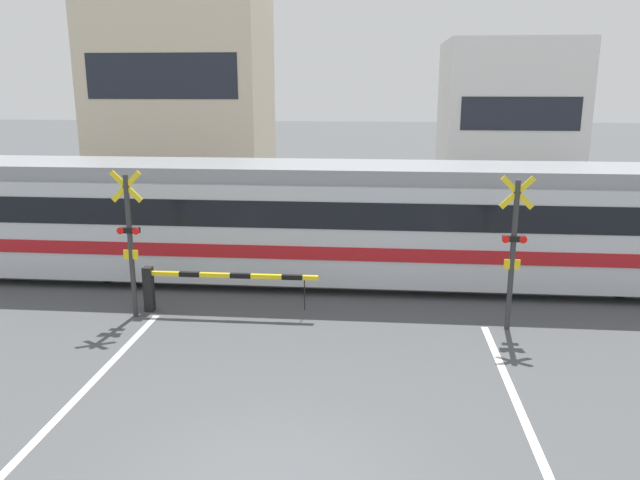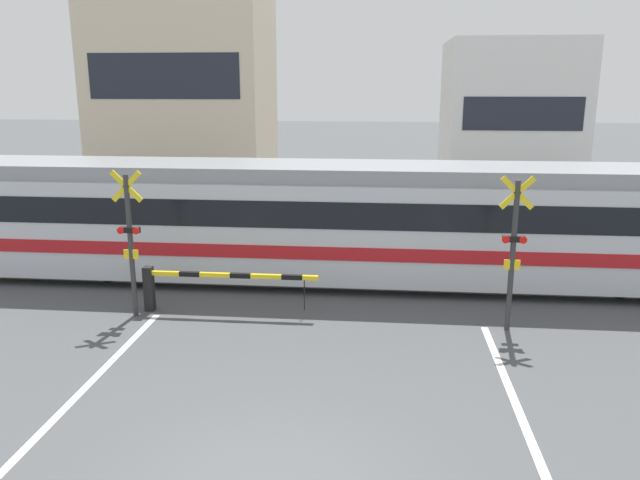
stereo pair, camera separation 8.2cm
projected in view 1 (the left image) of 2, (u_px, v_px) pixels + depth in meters
rail_track_near at (325, 287)px, 15.49m from camera, size 50.00×0.10×0.08m
rail_track_far at (330, 270)px, 16.87m from camera, size 50.00×0.10×0.08m
road_stripe_left at (36, 440)px, 8.88m from camera, size 0.14×9.92×0.01m
road_stripe_right at (545, 468)px, 8.24m from camera, size 0.14×9.92×0.01m
commuter_train at (355, 220)px, 15.74m from camera, size 20.38×2.73×3.01m
crossing_barrier_near at (194, 282)px, 13.72m from camera, size 3.89×0.20×1.02m
crossing_barrier_far at (427, 230)px, 18.60m from camera, size 3.89×0.20×1.02m
crossing_signal_left at (130, 238)px, 13.24m from camera, size 0.68×0.15×3.21m
crossing_signal_right at (513, 247)px, 12.52m from camera, size 0.68×0.15×3.21m
pedestrian at (361, 210)px, 20.29m from camera, size 0.38×0.22×1.69m
building_left_of_street at (182, 87)px, 29.43m from camera, size 7.90×5.70×9.59m
building_right_of_street at (507, 119)px, 28.39m from camera, size 5.77×5.70×6.84m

